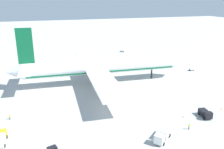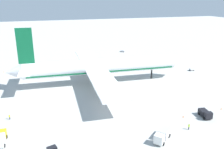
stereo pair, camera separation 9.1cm
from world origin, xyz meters
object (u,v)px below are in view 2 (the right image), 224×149
at_px(service_truck_2, 205,113).
at_px(ground_worker_3, 189,127).
at_px(baggage_cart_0, 192,69).
at_px(traffic_cone_1, 3,72).
at_px(service_truck_3, 163,135).
at_px(baggage_cart_1, 122,51).
at_px(traffic_cone_0, 183,117).
at_px(ground_worker_0, 10,117).
at_px(airliner, 100,67).
at_px(service_truck_0, 0,139).
at_px(traffic_cone_2, 221,109).

relative_size(service_truck_2, ground_worker_3, 2.97).
bearing_deg(baggage_cart_0, traffic_cone_1, 163.85).
bearing_deg(service_truck_2, service_truck_3, -159.56).
xyz_separation_m(baggage_cart_1, ground_worker_3, (-16.45, -98.27, 0.21)).
bearing_deg(baggage_cart_1, traffic_cone_0, -98.62).
bearing_deg(service_truck_3, ground_worker_0, 148.27).
height_order(airliner, service_truck_0, airliner).
relative_size(service_truck_0, service_truck_2, 1.26).
relative_size(baggage_cart_0, traffic_cone_1, 5.56).
bearing_deg(service_truck_0, baggage_cart_1, 53.81).
xyz_separation_m(service_truck_3, traffic_cone_2, (27.17, 9.75, -1.22)).
bearing_deg(baggage_cart_0, traffic_cone_2, -112.99).
height_order(baggage_cart_1, traffic_cone_1, baggage_cart_1).
xyz_separation_m(ground_worker_0, traffic_cone_2, (65.63, -14.03, -0.56)).
height_order(baggage_cart_1, traffic_cone_2, baggage_cart_1).
bearing_deg(service_truck_3, ground_worker_3, 13.49).
bearing_deg(traffic_cone_2, ground_worker_0, 167.93).
height_order(airliner, baggage_cart_0, airliner).
bearing_deg(baggage_cart_0, ground_worker_0, -162.45).
xyz_separation_m(service_truck_0, service_truck_3, (39.55, -10.98, 0.07)).
distance_m(ground_worker_3, traffic_cone_2, 19.17).
height_order(service_truck_3, traffic_cone_1, service_truck_3).
relative_size(service_truck_2, service_truck_3, 0.77).
relative_size(baggage_cart_1, ground_worker_0, 1.94).
relative_size(baggage_cart_1, traffic_cone_1, 5.81).
bearing_deg(airliner, baggage_cart_1, 60.76).
relative_size(service_truck_0, traffic_cone_0, 11.80).
height_order(service_truck_2, traffic_cone_0, service_truck_2).
relative_size(airliner, baggage_cart_1, 23.77).
height_order(baggage_cart_0, traffic_cone_2, baggage_cart_0).
bearing_deg(traffic_cone_0, traffic_cone_1, 130.59).
xyz_separation_m(baggage_cart_1, traffic_cone_0, (-13.90, -91.72, -0.40)).
height_order(airliner, ground_worker_0, airliner).
relative_size(airliner, traffic_cone_0, 138.12).
distance_m(airliner, service_truck_3, 47.27).
relative_size(service_truck_0, traffic_cone_1, 11.80).
bearing_deg(traffic_cone_0, service_truck_0, 177.61).
xyz_separation_m(traffic_cone_0, traffic_cone_1, (-57.45, 67.05, 0.00)).
distance_m(service_truck_3, traffic_cone_2, 28.89).
relative_size(airliner, service_truck_0, 11.71).
bearing_deg(traffic_cone_2, traffic_cone_0, -176.52).
xyz_separation_m(baggage_cart_0, traffic_cone_1, (-89.60, 25.94, -0.38)).
height_order(service_truck_2, service_truck_3, service_truck_3).
bearing_deg(traffic_cone_0, airliner, 113.15).
xyz_separation_m(baggage_cart_1, traffic_cone_1, (-71.36, -24.68, -0.40)).
bearing_deg(service_truck_0, ground_worker_0, 85.16).
bearing_deg(traffic_cone_1, baggage_cart_1, 19.08).
bearing_deg(airliner, traffic_cone_0, -66.85).
bearing_deg(traffic_cone_2, service_truck_2, -161.80).
height_order(baggage_cart_0, traffic_cone_1, baggage_cart_0).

